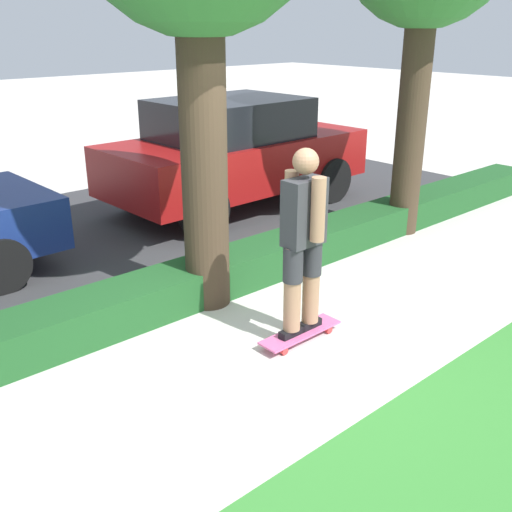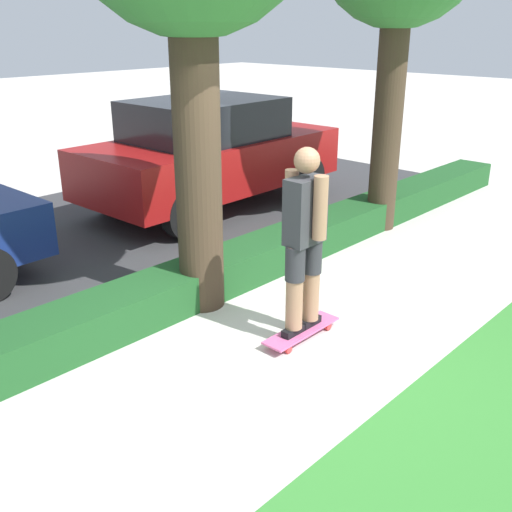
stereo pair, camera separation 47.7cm
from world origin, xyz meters
name	(u,v)px [view 2 (the right image)]	position (x,y,z in m)	size (l,w,h in m)	color
ground_plane	(294,358)	(0.00, 0.00, 0.00)	(60.00, 60.00, 0.00)	beige
street_asphalt	(55,247)	(0.00, 4.20, 0.00)	(14.53, 5.00, 0.01)	#38383A
hedge_row	(179,288)	(0.00, 1.60, 0.20)	(14.53, 0.60, 0.40)	#1E5123
skateboard	(302,331)	(0.34, 0.19, 0.08)	(0.90, 0.24, 0.09)	#DB5B93
skater_person	(305,237)	(0.34, 0.19, 1.04)	(0.51, 0.45, 1.76)	black
parked_car_middle	(210,152)	(2.77, 4.07, 0.91)	(4.34, 2.02, 1.75)	maroon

